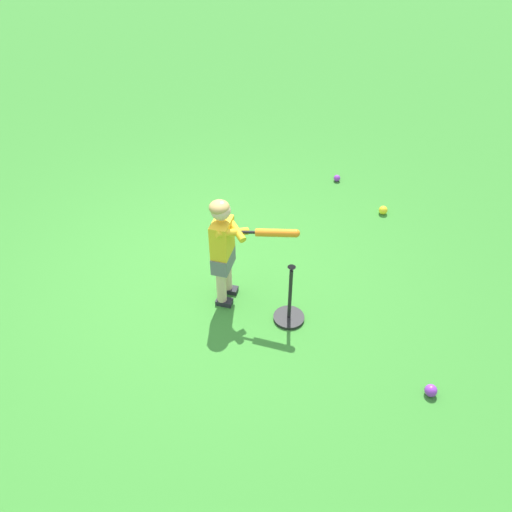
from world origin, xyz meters
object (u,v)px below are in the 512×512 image
Objects in this scene: play_ball_far_right at (337,178)px; play_ball_center_lawn at (383,210)px; child_batter at (226,244)px; batting_tee at (289,311)px; play_ball_midfield at (431,390)px.

play_ball_center_lawn is (0.79, 0.27, 0.01)m from play_ball_far_right.
child_batter is 1.74× the size of batting_tee.
child_batter reaches higher than play_ball_far_right.
child_batter reaches higher than play_ball_midfield.
play_ball_midfield is (3.16, -0.36, 0.01)m from play_ball_far_right.
batting_tee is at bearing -29.81° from play_ball_far_right.
play_ball_midfield is 0.16× the size of batting_tee.
batting_tee is (0.39, 0.48, -0.55)m from child_batter.
child_batter reaches higher than batting_tee.
play_ball_far_right is at bearing -160.96° from play_ball_center_lawn.
batting_tee is (1.34, -1.49, 0.05)m from play_ball_center_lawn.
batting_tee is (2.13, -1.22, 0.06)m from play_ball_far_right.
play_ball_center_lawn reaches higher than play_ball_far_right.
play_ball_midfield is 1.34m from batting_tee.
play_ball_midfield reaches higher than play_ball_far_right.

